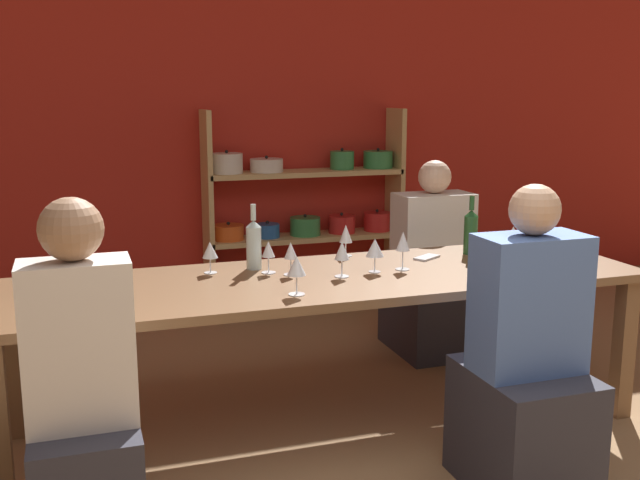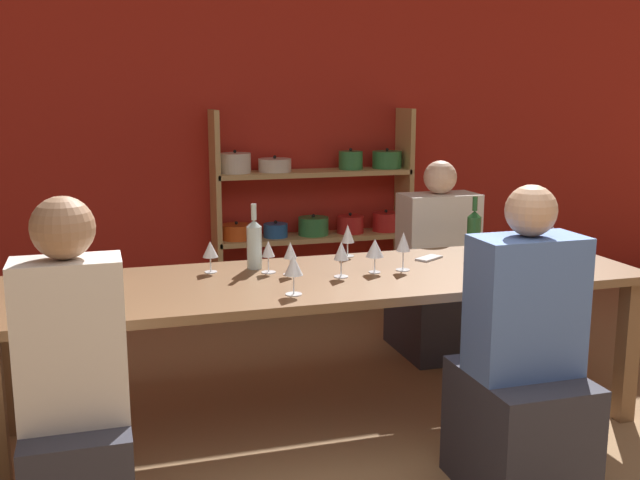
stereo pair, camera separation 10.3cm
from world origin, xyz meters
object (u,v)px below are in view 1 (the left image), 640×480
(wine_glass_white_c, at_px, (531,246))
(wine_glass_white_d, at_px, (375,249))
(wine_bottle_green, at_px, (471,231))
(wine_bottle_dark, at_px, (254,243))
(wine_glass_white_b, at_px, (513,234))
(wine_glass_empty_c, at_px, (342,252))
(person_near_a, at_px, (84,432))
(wine_glass_empty_a, at_px, (549,234))
(wine_glass_empty_d, at_px, (403,242))
(wine_glass_red_c, at_px, (535,230))
(wine_glass_red_a, at_px, (346,235))
(wine_glass_white_a, at_px, (268,251))
(person_far_a, at_px, (431,284))
(dining_table, at_px, (327,292))
(wine_glass_white_e, at_px, (297,267))
(cell_phone, at_px, (427,257))
(shelf_unit, at_px, (302,223))
(person_near_b, at_px, (525,383))
(wine_glass_empty_b, at_px, (210,251))
(mixing_bowl, at_px, (70,277))
(wine_glass_red_b, at_px, (291,252))

(wine_glass_white_c, xyz_separation_m, wine_glass_white_d, (-0.67, 0.26, -0.02))
(wine_bottle_green, distance_m, wine_glass_white_d, 0.66)
(wine_bottle_dark, distance_m, wine_glass_white_b, 1.33)
(wine_glass_empty_c, xyz_separation_m, person_near_a, (-1.16, -0.70, -0.38))
(wine_glass_empty_a, relative_size, wine_glass_empty_d, 0.95)
(wine_glass_empty_a, distance_m, wine_glass_red_c, 0.22)
(wine_glass_red_a, distance_m, wine_glass_white_a, 0.52)
(wine_glass_empty_a, bearing_deg, person_far_a, 104.55)
(dining_table, bearing_deg, wine_glass_white_e, -130.59)
(wine_glass_empty_c, bearing_deg, wine_glass_red_c, 10.53)
(wine_glass_empty_d, relative_size, cell_phone, 1.12)
(wine_glass_white_b, height_order, wine_glass_empty_c, wine_glass_empty_c)
(wine_glass_white_b, xyz_separation_m, person_far_a, (-0.09, 0.71, -0.43))
(shelf_unit, bearing_deg, person_near_b, -89.41)
(wine_glass_empty_d, bearing_deg, wine_glass_red_c, 11.90)
(wine_glass_white_b, height_order, wine_glass_white_e, wine_glass_white_e)
(wine_bottle_green, distance_m, person_near_b, 1.13)
(wine_glass_white_a, relative_size, person_near_b, 0.12)
(shelf_unit, relative_size, wine_glass_white_a, 9.69)
(wine_glass_white_e, bearing_deg, dining_table, 49.41)
(wine_glass_empty_c, bearing_deg, wine_glass_empty_b, 154.93)
(wine_glass_white_c, relative_size, wine_glass_empty_d, 1.03)
(shelf_unit, xyz_separation_m, person_far_a, (0.43, -1.26, -0.19))
(mixing_bowl, xyz_separation_m, wine_glass_white_b, (2.15, 0.01, 0.05))
(wine_glass_white_a, relative_size, wine_glass_red_c, 0.96)
(mixing_bowl, relative_size, wine_glass_white_e, 1.85)
(wine_glass_empty_a, bearing_deg, wine_glass_white_a, 173.08)
(wine_glass_empty_d, distance_m, person_near_b, 0.91)
(shelf_unit, height_order, person_near_b, shelf_unit)
(wine_glass_white_a, bearing_deg, wine_glass_white_d, -16.64)
(shelf_unit, relative_size, wine_glass_white_c, 7.80)
(wine_glass_red_a, relative_size, wine_glass_empty_d, 0.89)
(wine_glass_red_a, relative_size, wine_glass_empty_a, 0.94)
(mixing_bowl, distance_m, wine_glass_red_b, 0.96)
(wine_bottle_dark, bearing_deg, wine_glass_red_a, 13.40)
(wine_bottle_green, bearing_deg, person_near_b, -107.46)
(dining_table, distance_m, wine_bottle_dark, 0.42)
(wine_glass_red_c, xyz_separation_m, person_near_a, (-2.33, -0.92, -0.37))
(wine_bottle_green, distance_m, wine_glass_white_a, 1.10)
(person_near_b, bearing_deg, wine_glass_red_b, 129.05)
(wine_glass_empty_b, relative_size, wine_glass_white_d, 0.93)
(dining_table, bearing_deg, mixing_bowl, 175.51)
(wine_glass_white_c, xyz_separation_m, person_near_b, (-0.36, -0.53, -0.42))
(wine_glass_white_c, distance_m, cell_phone, 0.56)
(wine_bottle_dark, xyz_separation_m, wine_glass_white_a, (0.04, -0.10, -0.02))
(wine_bottle_green, height_order, wine_glass_red_a, wine_bottle_green)
(shelf_unit, distance_m, wine_glass_empty_d, 2.08)
(dining_table, bearing_deg, cell_phone, 17.46)
(dining_table, height_order, wine_glass_red_c, wine_glass_red_c)
(wine_bottle_dark, relative_size, wine_glass_empty_c, 1.90)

